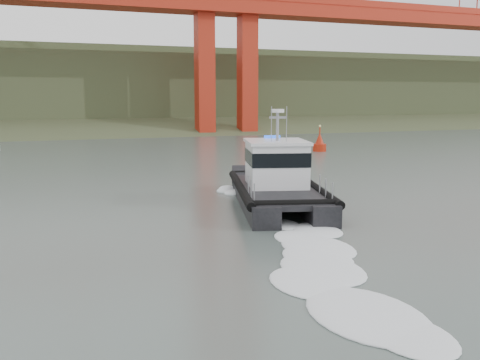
% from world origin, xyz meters
% --- Properties ---
extents(ground, '(400.00, 400.00, 0.00)m').
position_xyz_m(ground, '(0.00, 0.00, 0.00)').
color(ground, '#495751').
rests_on(ground, ground).
extents(headlands, '(500.00, 105.36, 27.12)m').
position_xyz_m(headlands, '(0.00, 125.50, 7.05)').
color(headlands, '#374628').
rests_on(headlands, ground).
extents(patrol_boat, '(7.65, 13.33, 6.10)m').
position_xyz_m(patrol_boat, '(4.26, 13.36, 1.53)').
color(patrol_boat, black).
rests_on(patrol_boat, ground).
extents(nav_buoy, '(1.65, 1.65, 3.43)m').
position_xyz_m(nav_buoy, '(22.87, 41.96, 0.90)').
color(nav_buoy, '#AD200C').
rests_on(nav_buoy, ground).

